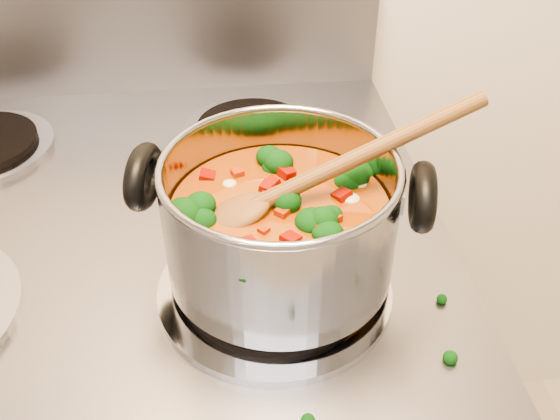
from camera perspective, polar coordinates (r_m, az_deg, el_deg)
The scene contains 3 objects.
stockpot at distance 0.61m, azimuth -0.04°, elevation -1.03°, with size 0.29×0.23×0.14m.
wooden_spoon at distance 0.59m, azimuth 1.80°, elevation 2.35°, with size 0.29×0.09×0.11m.
cooktop_crumbs at distance 0.65m, azimuth -7.82°, elevation -6.52°, with size 0.32×0.31×0.01m.
Camera 1 is at (0.13, 0.56, 1.38)m, focal length 40.00 mm.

